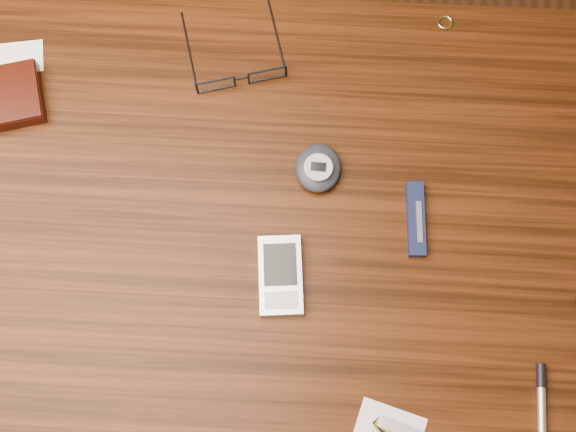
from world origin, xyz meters
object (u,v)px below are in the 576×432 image
at_px(eyeglasses, 241,75).
at_px(desk, 253,253).
at_px(silver_pen, 542,411).
at_px(wallet_and_card, 1,97).
at_px(pedometer, 318,168).
at_px(pocket_knife, 416,219).
at_px(pda_phone, 280,275).

bearing_deg(eyeglasses, desk, -83.30).
bearing_deg(silver_pen, wallet_and_card, 152.41).
xyz_separation_m(pedometer, pocket_knife, (0.13, -0.06, -0.01)).
bearing_deg(eyeglasses, silver_pen, -47.12).
xyz_separation_m(eyeglasses, pocket_knife, (0.24, -0.19, -0.01)).
xyz_separation_m(pedometer, silver_pen, (0.28, -0.29, -0.01)).
distance_m(pocket_knife, silver_pen, 0.27).
relative_size(pedometer, pocket_knife, 0.71).
xyz_separation_m(desk, silver_pen, (0.36, -0.20, 0.11)).
xyz_separation_m(wallet_and_card, pda_phone, (0.39, -0.22, -0.00)).
distance_m(pda_phone, silver_pen, 0.35).
xyz_separation_m(pda_phone, pocket_knife, (0.17, 0.08, -0.00)).
relative_size(wallet_and_card, pocket_knife, 1.55).
relative_size(wallet_and_card, silver_pen, 1.15).
distance_m(wallet_and_card, pedometer, 0.43).
distance_m(pedometer, silver_pen, 0.40).
xyz_separation_m(desk, pedometer, (0.08, 0.09, 0.11)).
relative_size(wallet_and_card, pedometer, 2.17).
height_order(wallet_and_card, pda_phone, wallet_and_card).
bearing_deg(pda_phone, pedometer, 74.04).
height_order(desk, pedometer, pedometer).
xyz_separation_m(pocket_knife, silver_pen, (0.15, -0.23, -0.00)).
relative_size(pda_phone, pocket_knife, 1.06).
distance_m(eyeglasses, pocket_knife, 0.30).
bearing_deg(eyeglasses, pocket_knife, -38.33).
distance_m(desk, eyeglasses, 0.25).
bearing_deg(pda_phone, pocket_knife, 26.05).
bearing_deg(desk, pedometer, 46.79).
xyz_separation_m(wallet_and_card, pedometer, (0.43, -0.08, 0.00)).
bearing_deg(desk, pda_phone, -50.67).
distance_m(wallet_and_card, eyeglasses, 0.32).
distance_m(eyeglasses, silver_pen, 0.57).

